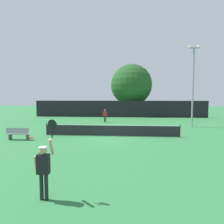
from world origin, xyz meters
The scene contains 11 objects.
ground_plane centered at (0.00, 0.00, 0.00)m, with size 120.00×120.00×0.00m, color #2D723D.
tennis_net centered at (0.00, 0.00, 0.51)m, with size 11.46×0.08×1.07m.
perimeter_fence centered at (0.00, 16.12, 1.38)m, with size 28.85×0.12×2.75m, color black.
player_serving centered at (-1.30, -10.37, 1.15)m, with size 0.67×0.40×2.58m.
player_receiving centered at (-1.60, 9.04, 1.03)m, with size 0.57×0.25×1.68m.
tennis_ball centered at (0.11, -3.82, 0.03)m, with size 0.07×0.07×0.07m, color #CCE033.
spare_racket centered at (-6.46, -1.22, 0.02)m, with size 0.28×0.52×0.04m.
courtside_bench centered at (-7.04, -2.07, 0.48)m, with size 1.80×0.44×0.95m.
light_pole centered at (8.55, 5.92, 5.04)m, with size 1.18×0.28×8.94m.
large_tree centered at (2.05, 19.79, 5.61)m, with size 7.58×7.58×9.41m.
parked_car_near centered at (-7.68, 21.89, 0.78)m, with size 2.32×4.37×1.69m.
Camera 1 is at (1.33, -16.14, 3.27)m, focal length 30.89 mm.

